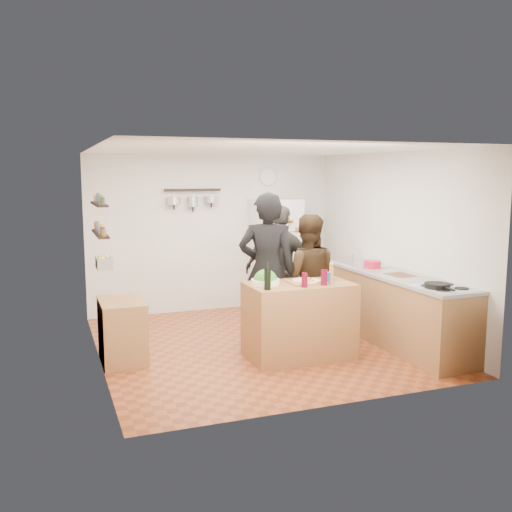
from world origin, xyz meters
name	(u,v)px	position (x,y,z in m)	size (l,w,h in m)	color
room_shell	(248,246)	(0.00, 0.39, 1.25)	(4.20, 4.20, 4.20)	brown
prep_island	(299,320)	(0.28, -0.65, 0.46)	(1.25, 0.72, 0.91)	#A3663C
pizza_board	(306,282)	(0.36, -0.67, 0.92)	(0.42, 0.34, 0.02)	olive
pizza	(307,281)	(0.36, -0.67, 0.94)	(0.34, 0.34, 0.02)	beige
salad_bowl	(265,282)	(-0.14, -0.60, 0.94)	(0.33, 0.33, 0.07)	white
wine_bottle	(267,279)	(-0.22, -0.87, 1.03)	(0.08, 0.08, 0.23)	black
wine_glass_near	(305,280)	(0.23, -0.89, 0.99)	(0.07, 0.07, 0.17)	#58071A
wine_glass_far	(324,277)	(0.50, -0.85, 1.00)	(0.08, 0.08, 0.18)	#57071B
pepper_mill	(331,273)	(0.73, -0.60, 1.00)	(0.05, 0.05, 0.18)	#AB8147
salt_canister	(327,278)	(0.58, -0.77, 0.98)	(0.08, 0.08, 0.13)	#194A89
person_left	(267,271)	(0.05, -0.15, 0.99)	(0.72, 0.47, 1.98)	black
person_center	(307,279)	(0.63, -0.11, 0.84)	(0.82, 0.64, 1.69)	black
person_back	(281,271)	(0.45, 0.32, 0.89)	(1.05, 0.44, 1.78)	#2D2C28
counter_run	(395,309)	(1.70, -0.55, 0.45)	(0.63, 2.63, 0.90)	#9E7042
stove_top	(445,288)	(1.70, -1.50, 0.91)	(0.60, 0.62, 0.02)	white
skillet	(437,286)	(1.60, -1.50, 0.95)	(0.29, 0.29, 0.06)	black
sink	(362,264)	(1.70, 0.30, 0.92)	(0.50, 0.80, 0.03)	silver
cutting_board	(401,276)	(1.70, -0.64, 0.91)	(0.30, 0.40, 0.02)	brown
red_bowl	(372,264)	(1.65, -0.04, 0.97)	(0.24, 0.24, 0.10)	red
fridge	(275,255)	(0.95, 1.75, 0.90)	(0.70, 0.68, 1.80)	white
wall_clock	(268,177)	(0.95, 2.08, 2.15)	(0.30, 0.30, 0.03)	silver
spice_shelf_lower	(100,234)	(-1.93, 0.20, 1.50)	(0.12, 1.00, 0.03)	black
spice_shelf_upper	(99,204)	(-1.93, 0.20, 1.85)	(0.12, 1.00, 0.03)	black
produce_basket	(104,263)	(-1.90, 0.20, 1.15)	(0.18, 0.35, 0.14)	silver
side_table	(122,330)	(-1.74, -0.03, 0.36)	(0.50, 0.80, 0.73)	#AB8347
pot_rack	(193,190)	(-0.35, 2.00, 1.95)	(0.90, 0.04, 0.04)	black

